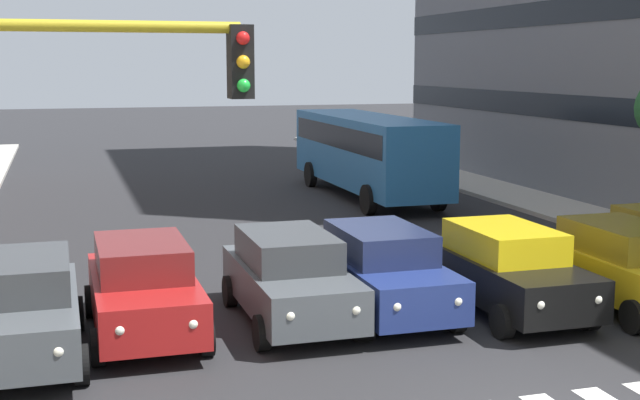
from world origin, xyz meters
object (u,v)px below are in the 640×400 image
(car_3, at_px, (382,270))
(car_5, at_px, (143,288))
(car_1, at_px, (627,266))
(car_6, at_px, (22,308))
(car_4, at_px, (290,277))
(bus_behind_traffic, at_px, (367,147))
(car_2, at_px, (507,269))

(car_3, bearing_deg, car_5, -0.22)
(car_1, xyz_separation_m, car_6, (11.61, -0.30, 0.00))
(car_4, height_order, bus_behind_traffic, bus_behind_traffic)
(car_2, bearing_deg, car_5, -5.07)
(car_6, bearing_deg, car_5, -159.50)
(car_3, relative_size, bus_behind_traffic, 0.42)
(car_1, distance_m, car_4, 6.86)
(car_3, height_order, car_5, same)
(car_6, bearing_deg, bus_behind_traffic, -127.29)
(car_3, bearing_deg, car_6, 6.42)
(car_2, height_order, car_4, same)
(car_3, height_order, car_4, same)
(car_2, distance_m, bus_behind_traffic, 15.33)
(car_2, bearing_deg, car_1, 169.78)
(car_1, height_order, car_4, same)
(car_1, bearing_deg, car_6, -1.46)
(car_2, xyz_separation_m, car_3, (2.43, -0.61, 0.00))
(car_2, distance_m, car_5, 7.11)
(car_4, bearing_deg, car_1, 171.17)
(car_3, height_order, bus_behind_traffic, bus_behind_traffic)
(car_4, bearing_deg, car_6, 8.90)
(car_2, height_order, car_3, same)
(car_1, bearing_deg, bus_behind_traffic, -90.00)
(car_1, relative_size, car_2, 1.00)
(car_4, distance_m, bus_behind_traffic, 16.03)
(car_1, bearing_deg, car_2, -10.22)
(car_1, xyz_separation_m, car_5, (9.54, -1.07, 0.00))
(car_1, distance_m, car_2, 2.50)
(car_2, bearing_deg, bus_behind_traffic, -99.27)
(car_5, bearing_deg, car_6, 20.50)
(car_1, distance_m, bus_behind_traffic, 15.58)
(car_2, bearing_deg, car_6, 0.92)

